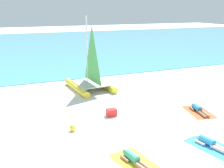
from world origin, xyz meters
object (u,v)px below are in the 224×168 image
sunbather_center_left (134,159)px  towel_center_left (135,163)px  sunbather_center_right (210,143)px  beach_ball (73,128)px  sunbather_rightmost (198,109)px  towel_rightmost (199,112)px  cooler_box (111,112)px  towel_center_right (211,146)px  sailboat_yellow (90,79)px

sunbather_center_left → towel_center_left: bearing=-90.0°
towel_center_left → sunbather_center_right: sunbather_center_right is taller
towel_center_left → sunbather_center_left: bearing=101.0°
sunbather_center_right → beach_ball: sunbather_center_right is taller
sunbather_center_left → sunbather_center_right: (3.28, -0.09, 0.00)m
beach_ball → sunbather_center_left: bearing=-66.6°
sunbather_rightmost → sunbather_center_right: bearing=-111.1°
towel_rightmost → sunbather_rightmost: 0.14m
towel_center_left → cooler_box: cooler_box is taller
towel_center_right → towel_center_left: bearing=178.5°
sunbather_rightmost → towel_center_left: bearing=-138.2°
sailboat_yellow → sunbather_rightmost: sailboat_yellow is taller
sailboat_yellow → beach_ball: 6.25m
towel_center_left → beach_ball: beach_ball is taller
towel_center_left → sunbather_rightmost: sunbather_rightmost is taller
sunbather_rightmost → beach_ball: (-6.65, 0.28, 0.02)m
cooler_box → towel_rightmost: bearing=-16.1°
towel_center_left → towel_rightmost: 6.00m
sunbather_rightmost → beach_ball: bearing=-170.8°
sunbather_center_right → beach_ball: bearing=131.7°
sailboat_yellow → sunbather_center_left: 8.99m
towel_center_right → sunbather_center_right: (-0.01, 0.07, 0.13)m
sailboat_yellow → sunbather_center_right: bearing=-82.4°
towel_center_left → towel_center_right: (3.28, -0.09, 0.00)m
sailboat_yellow → towel_rightmost: (3.99, -5.98, -0.70)m
sailboat_yellow → cooler_box: (-0.41, -4.71, -0.53)m
sunbather_center_right → towel_rightmost: (1.95, 2.99, -0.13)m
sailboat_yellow → sunbather_center_left: bearing=-103.1°
sailboat_yellow → sunbather_center_left: sailboat_yellow is taller
beach_ball → sunbather_rightmost: bearing=-2.4°
sunbather_rightmost → sailboat_yellow: bearing=135.8°
sunbather_center_left → towel_center_right: sunbather_center_left is taller
sunbather_center_right → cooler_box: size_ratio=3.12×
beach_ball → cooler_box: bearing=22.5°
sunbather_center_right → sunbather_rightmost: (1.96, 3.05, 0.00)m
towel_center_left → cooler_box: 4.32m
sunbather_rightmost → sunbather_center_left: bearing=-138.8°
towel_rightmost → cooler_box: cooler_box is taller
towel_center_left → towel_center_right: bearing=-1.5°
towel_center_right → sunbather_rightmost: size_ratio=1.22×
sailboat_yellow → towel_rightmost: size_ratio=2.51×
beach_ball → cooler_box: 2.41m
sailboat_yellow → cooler_box: size_ratio=9.52×
towel_center_left → sunbather_rightmost: (5.23, 3.03, 0.13)m
towel_center_left → towel_center_right: 3.28m
sailboat_yellow → towel_center_right: sailboat_yellow is taller
sunbather_center_left → sailboat_yellow: bearing=71.0°
towel_center_left → beach_ball: size_ratio=6.48×
sunbather_rightmost → beach_ball: 6.65m
towel_rightmost → beach_ball: size_ratio=6.48×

